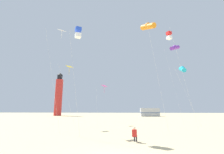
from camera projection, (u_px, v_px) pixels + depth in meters
kite_flyer_standing at (135, 134)px, 12.17m from camera, size 0.43×0.56×1.16m
kite_tube_cyan at (182, 69)px, 25.63m from camera, size 2.98×3.01×9.58m
kite_box_scarlet at (169, 36)px, 22.93m from camera, size 3.14×2.90×13.59m
kite_diamond_rainbow at (104, 87)px, 27.38m from camera, size 2.19×2.43×6.67m
kite_diamond_white at (61, 35)px, 20.54m from camera, size 2.90×2.26×12.90m
kite_tube_violet at (175, 48)px, 30.11m from camera, size 3.17×3.02×14.74m
kite_tube_orange at (148, 26)px, 20.17m from camera, size 2.52×2.84×13.62m
kite_box_blue at (78, 33)px, 17.03m from camera, size 1.53×1.22×11.19m
kite_diamond_gold at (69, 69)px, 23.20m from camera, size 2.70×2.27×8.89m
lighthouse_distant at (59, 95)px, 61.45m from camera, size 2.80×2.80×16.80m
rv_van_silver at (150, 112)px, 54.38m from camera, size 6.55×2.66×2.80m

